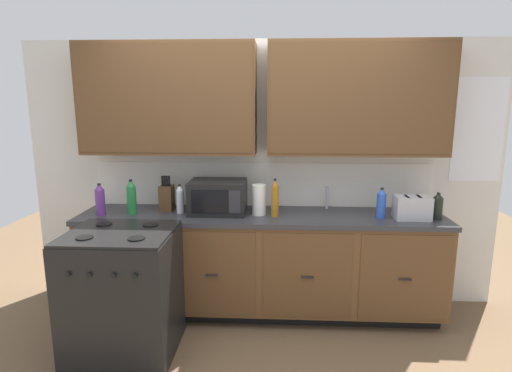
{
  "coord_description": "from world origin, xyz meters",
  "views": [
    {
      "loc": [
        0.13,
        -3.11,
        1.85
      ],
      "look_at": [
        -0.04,
        0.27,
        1.16
      ],
      "focal_mm": 28.96,
      "sensor_mm": 36.0,
      "label": 1
    }
  ],
  "objects_px": {
    "toaster": "(412,208)",
    "bottle_clear": "(180,199)",
    "bottle_green": "(131,197)",
    "knife_block": "(167,197)",
    "bottle_amber": "(275,198)",
    "paper_towel_roll": "(259,200)",
    "bottle_blue": "(381,203)",
    "stove_range": "(123,292)",
    "microwave": "(218,197)",
    "bottle_violet": "(100,200)",
    "bottle_dark": "(438,206)"
  },
  "relations": [
    {
      "from": "bottle_blue",
      "to": "microwave",
      "type": "bearing_deg",
      "value": 175.88
    },
    {
      "from": "toaster",
      "to": "bottle_green",
      "type": "xyz_separation_m",
      "value": [
        -2.34,
        0.03,
        0.05
      ]
    },
    {
      "from": "bottle_green",
      "to": "toaster",
      "type": "bearing_deg",
      "value": -0.8
    },
    {
      "from": "stove_range",
      "to": "microwave",
      "type": "relative_size",
      "value": 1.98
    },
    {
      "from": "toaster",
      "to": "bottle_clear",
      "type": "xyz_separation_m",
      "value": [
        -1.93,
        0.09,
        0.03
      ]
    },
    {
      "from": "knife_block",
      "to": "bottle_violet",
      "type": "xyz_separation_m",
      "value": [
        -0.52,
        -0.19,
        0.02
      ]
    },
    {
      "from": "bottle_violet",
      "to": "knife_block",
      "type": "bearing_deg",
      "value": 20.21
    },
    {
      "from": "knife_block",
      "to": "bottle_amber",
      "type": "height_order",
      "value": "bottle_amber"
    },
    {
      "from": "knife_block",
      "to": "bottle_dark",
      "type": "distance_m",
      "value": 2.29
    },
    {
      "from": "stove_range",
      "to": "paper_towel_roll",
      "type": "relative_size",
      "value": 3.65
    },
    {
      "from": "stove_range",
      "to": "bottle_clear",
      "type": "distance_m",
      "value": 0.9
    },
    {
      "from": "stove_range",
      "to": "bottle_amber",
      "type": "relative_size",
      "value": 2.95
    },
    {
      "from": "toaster",
      "to": "bottle_violet",
      "type": "distance_m",
      "value": 2.59
    },
    {
      "from": "knife_block",
      "to": "bottle_clear",
      "type": "xyz_separation_m",
      "value": [
        0.14,
        -0.09,
        0.01
      ]
    },
    {
      "from": "bottle_clear",
      "to": "bottle_dark",
      "type": "distance_m",
      "value": 2.14
    },
    {
      "from": "stove_range",
      "to": "paper_towel_roll",
      "type": "distance_m",
      "value": 1.29
    },
    {
      "from": "microwave",
      "to": "bottle_amber",
      "type": "xyz_separation_m",
      "value": [
        0.49,
        -0.1,
        0.02
      ]
    },
    {
      "from": "microwave",
      "to": "paper_towel_roll",
      "type": "height_order",
      "value": "microwave"
    },
    {
      "from": "bottle_clear",
      "to": "stove_range",
      "type": "bearing_deg",
      "value": -115.39
    },
    {
      "from": "bottle_clear",
      "to": "knife_block",
      "type": "bearing_deg",
      "value": 146.15
    },
    {
      "from": "toaster",
      "to": "paper_towel_roll",
      "type": "bearing_deg",
      "value": 176.82
    },
    {
      "from": "bottle_clear",
      "to": "bottle_green",
      "type": "bearing_deg",
      "value": -172.36
    },
    {
      "from": "toaster",
      "to": "knife_block",
      "type": "xyz_separation_m",
      "value": [
        -2.07,
        0.18,
        0.02
      ]
    },
    {
      "from": "paper_towel_roll",
      "to": "knife_block",
      "type": "bearing_deg",
      "value": 172.25
    },
    {
      "from": "toaster",
      "to": "stove_range",
      "type": "bearing_deg",
      "value": -166.37
    },
    {
      "from": "stove_range",
      "to": "bottle_blue",
      "type": "distance_m",
      "value": 2.14
    },
    {
      "from": "toaster",
      "to": "bottle_amber",
      "type": "distance_m",
      "value": 1.12
    },
    {
      "from": "bottle_blue",
      "to": "bottle_green",
      "type": "distance_m",
      "value": 2.09
    },
    {
      "from": "microwave",
      "to": "bottle_dark",
      "type": "height_order",
      "value": "microwave"
    },
    {
      "from": "bottle_violet",
      "to": "bottle_clear",
      "type": "bearing_deg",
      "value": 8.28
    },
    {
      "from": "bottle_amber",
      "to": "bottle_violet",
      "type": "bearing_deg",
      "value": -179.03
    },
    {
      "from": "bottle_clear",
      "to": "bottle_dark",
      "type": "relative_size",
      "value": 1.14
    },
    {
      "from": "stove_range",
      "to": "bottle_dark",
      "type": "relative_size",
      "value": 4.3
    },
    {
      "from": "paper_towel_roll",
      "to": "bottle_green",
      "type": "height_order",
      "value": "bottle_green"
    },
    {
      "from": "bottle_clear",
      "to": "bottle_dark",
      "type": "bearing_deg",
      "value": -2.11
    },
    {
      "from": "knife_block",
      "to": "paper_towel_roll",
      "type": "relative_size",
      "value": 1.19
    },
    {
      "from": "paper_towel_roll",
      "to": "bottle_blue",
      "type": "relative_size",
      "value": 1.02
    },
    {
      "from": "stove_range",
      "to": "bottle_green",
      "type": "relative_size",
      "value": 3.16
    },
    {
      "from": "bottle_dark",
      "to": "bottle_violet",
      "type": "distance_m",
      "value": 2.8
    },
    {
      "from": "toaster",
      "to": "bottle_clear",
      "type": "height_order",
      "value": "bottle_clear"
    },
    {
      "from": "microwave",
      "to": "bottle_green",
      "type": "relative_size",
      "value": 1.6
    },
    {
      "from": "stove_range",
      "to": "knife_block",
      "type": "height_order",
      "value": "knife_block"
    },
    {
      "from": "microwave",
      "to": "bottle_violet",
      "type": "distance_m",
      "value": 0.99
    },
    {
      "from": "knife_block",
      "to": "bottle_amber",
      "type": "bearing_deg",
      "value": -9.84
    },
    {
      "from": "bottle_violet",
      "to": "bottle_amber",
      "type": "xyz_separation_m",
      "value": [
        1.47,
        0.02,
        0.02
      ]
    },
    {
      "from": "bottle_green",
      "to": "paper_towel_roll",
      "type": "bearing_deg",
      "value": 1.96
    },
    {
      "from": "bottle_clear",
      "to": "toaster",
      "type": "bearing_deg",
      "value": -2.57
    },
    {
      "from": "knife_block",
      "to": "bottle_blue",
      "type": "relative_size",
      "value": 1.22
    },
    {
      "from": "knife_block",
      "to": "bottle_clear",
      "type": "bearing_deg",
      "value": -33.85
    },
    {
      "from": "paper_towel_roll",
      "to": "bottle_dark",
      "type": "distance_m",
      "value": 1.46
    }
  ]
}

